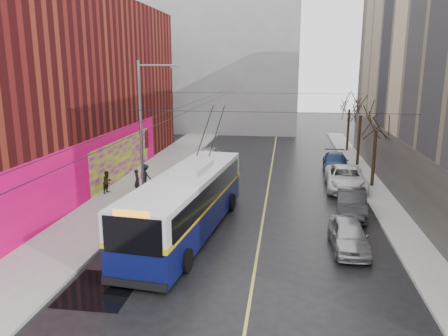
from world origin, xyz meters
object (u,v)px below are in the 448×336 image
at_px(pedestrian_a, 137,181).
at_px(following_car, 208,157).
at_px(parked_car_b, 351,203).
at_px(tree_near, 377,120).
at_px(tree_mid, 361,107).
at_px(parked_car_c, 346,178).
at_px(trolleybus, 187,202).
at_px(pedestrian_b, 107,182).
at_px(tree_far, 350,102).
at_px(parked_car_d, 335,162).
at_px(pedestrian_c, 145,175).
at_px(parked_car_a, 349,235).
at_px(streetlight_pole, 143,129).

bearing_deg(pedestrian_a, following_car, -42.53).
bearing_deg(parked_car_b, tree_near, 75.70).
relative_size(tree_mid, parked_car_c, 1.14).
distance_m(tree_mid, trolleybus, 21.33).
xyz_separation_m(pedestrian_a, pedestrian_b, (-2.02, -0.31, -0.06)).
distance_m(tree_far, parked_car_c, 15.50).
height_order(tree_near, parked_car_d, tree_near).
xyz_separation_m(parked_car_c, parked_car_d, (-0.09, 5.96, -0.08)).
bearing_deg(parked_car_c, tree_far, 84.14).
xyz_separation_m(parked_car_d, pedestrian_c, (-14.21, -7.76, 0.24)).
relative_size(tree_mid, pedestrian_b, 4.36).
distance_m(tree_mid, tree_far, 7.00).
bearing_deg(pedestrian_a, parked_car_a, -143.93).
bearing_deg(pedestrian_c, parked_car_d, -120.81).
height_order(tree_mid, parked_car_b, tree_mid).
bearing_deg(following_car, parked_car_a, -61.79).
distance_m(parked_car_b, pedestrian_b, 16.08).
distance_m(following_car, pedestrian_c, 8.62).
relative_size(parked_car_a, parked_car_d, 0.84).
bearing_deg(tree_far, parked_car_a, -97.12).
bearing_deg(trolleybus, parked_car_d, 65.77).
bearing_deg(parked_car_d, streetlight_pole, -136.15).
bearing_deg(tree_mid, parked_car_b, -99.99).
height_order(tree_far, parked_car_c, tree_far).
height_order(trolleybus, parked_car_b, trolleybus).
distance_m(tree_mid, parked_car_a, 19.44).
distance_m(tree_mid, following_car, 13.97).
bearing_deg(pedestrian_a, tree_far, -66.32).
bearing_deg(following_car, pedestrian_a, -110.07).
xyz_separation_m(tree_mid, following_car, (-13.16, -1.52, -4.44)).
relative_size(following_car, pedestrian_a, 2.86).
distance_m(parked_car_a, parked_car_b, 5.18).
height_order(streetlight_pole, trolleybus, streetlight_pole).
bearing_deg(tree_mid, following_car, -173.41).
bearing_deg(parked_car_d, pedestrian_a, -143.31).
bearing_deg(parked_car_a, parked_car_b, 79.57).
bearing_deg(pedestrian_a, parked_car_b, -123.84).
height_order(tree_far, parked_car_d, tree_far).
distance_m(tree_near, pedestrian_b, 19.32).
distance_m(pedestrian_a, pedestrian_b, 2.04).
relative_size(streetlight_pole, tree_mid, 1.35).
relative_size(tree_near, pedestrian_a, 3.86).
relative_size(trolleybus, pedestrian_c, 8.04).
relative_size(pedestrian_a, pedestrian_c, 1.01).
bearing_deg(tree_mid, pedestrian_b, -147.85).
xyz_separation_m(parked_car_d, pedestrian_b, (-16.25, -9.73, 0.18)).
height_order(tree_near, pedestrian_c, tree_near).
bearing_deg(parked_car_c, pedestrian_b, -165.13).
relative_size(streetlight_pole, parked_car_d, 1.78).
distance_m(streetlight_pole, pedestrian_c, 5.32).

